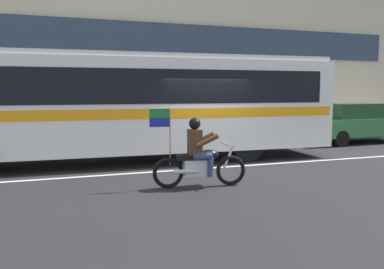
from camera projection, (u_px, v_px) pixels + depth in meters
ground_plane at (205, 164)px, 11.91m from camera, size 60.00×60.00×0.00m
sidewalk_curb at (161, 141)px, 16.69m from camera, size 28.00×3.80×0.15m
lane_center_stripe at (213, 168)px, 11.35m from camera, size 26.60×0.14×0.01m
transit_bus at (124, 100)px, 12.12m from camera, size 12.97×3.02×3.22m
motorcycle_with_rider at (199, 158)px, 9.06m from camera, size 2.18×0.68×1.78m
parked_sedan_curbside at (355, 122)px, 16.76m from camera, size 4.62×1.96×1.64m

